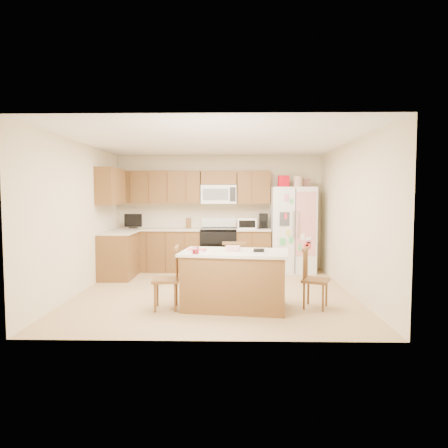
{
  "coord_description": "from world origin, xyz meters",
  "views": [
    {
      "loc": [
        0.29,
        -6.58,
        1.61
      ],
      "look_at": [
        0.15,
        0.35,
        1.13
      ],
      "focal_mm": 32.0,
      "sensor_mm": 36.0,
      "label": 1
    }
  ],
  "objects_px": {
    "refrigerator": "(292,229)",
    "windsor_chair_right": "(314,280)",
    "stove": "(219,249)",
    "windsor_chair_left": "(168,279)",
    "island": "(235,279)",
    "windsor_chair_back": "(234,271)"
  },
  "relations": [
    {
      "from": "windsor_chair_left",
      "to": "windsor_chair_right",
      "type": "height_order",
      "value": "windsor_chair_left"
    },
    {
      "from": "stove",
      "to": "island",
      "type": "height_order",
      "value": "stove"
    },
    {
      "from": "windsor_chair_left",
      "to": "windsor_chair_right",
      "type": "bearing_deg",
      "value": 3.08
    },
    {
      "from": "stove",
      "to": "island",
      "type": "bearing_deg",
      "value": -83.51
    },
    {
      "from": "refrigerator",
      "to": "island",
      "type": "relative_size",
      "value": 1.27
    },
    {
      "from": "island",
      "to": "windsor_chair_back",
      "type": "xyz_separation_m",
      "value": [
        0.0,
        0.63,
        0.01
      ]
    },
    {
      "from": "windsor_chair_back",
      "to": "windsor_chair_right",
      "type": "bearing_deg",
      "value": -26.99
    },
    {
      "from": "windsor_chair_left",
      "to": "windsor_chair_back",
      "type": "xyz_separation_m",
      "value": [
        0.96,
        0.7,
        -0.0
      ]
    },
    {
      "from": "island",
      "to": "windsor_chair_right",
      "type": "relative_size",
      "value": 1.86
    },
    {
      "from": "island",
      "to": "windsor_chair_left",
      "type": "xyz_separation_m",
      "value": [
        -0.96,
        -0.07,
        0.01
      ]
    },
    {
      "from": "refrigerator",
      "to": "windsor_chair_left",
      "type": "xyz_separation_m",
      "value": [
        -2.2,
        -2.86,
        -0.49
      ]
    },
    {
      "from": "island",
      "to": "windsor_chair_back",
      "type": "relative_size",
      "value": 1.78
    },
    {
      "from": "refrigerator",
      "to": "windsor_chair_right",
      "type": "height_order",
      "value": "refrigerator"
    },
    {
      "from": "island",
      "to": "windsor_chair_left",
      "type": "height_order",
      "value": "island"
    },
    {
      "from": "stove",
      "to": "windsor_chair_back",
      "type": "xyz_separation_m",
      "value": [
        0.33,
        -2.23,
        -0.05
      ]
    },
    {
      "from": "refrigerator",
      "to": "windsor_chair_right",
      "type": "xyz_separation_m",
      "value": [
        -0.1,
        -2.75,
        -0.51
      ]
    },
    {
      "from": "stove",
      "to": "refrigerator",
      "type": "distance_m",
      "value": 1.63
    },
    {
      "from": "stove",
      "to": "windsor_chair_back",
      "type": "distance_m",
      "value": 2.25
    },
    {
      "from": "windsor_chair_back",
      "to": "refrigerator",
      "type": "bearing_deg",
      "value": 60.15
    },
    {
      "from": "stove",
      "to": "windsor_chair_right",
      "type": "relative_size",
      "value": 1.31
    },
    {
      "from": "windsor_chair_left",
      "to": "windsor_chair_right",
      "type": "distance_m",
      "value": 2.11
    },
    {
      "from": "stove",
      "to": "windsor_chair_left",
      "type": "distance_m",
      "value": 2.99
    }
  ]
}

